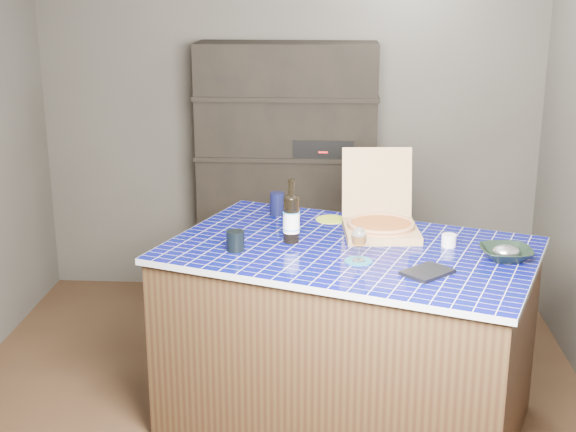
# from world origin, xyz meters

# --- Properties ---
(room) EXTENTS (3.50, 3.50, 3.50)m
(room) POSITION_xyz_m (0.00, 0.00, 1.25)
(room) COLOR #4E3621
(room) RESTS_ON ground
(shelving_unit) EXTENTS (1.20, 0.41, 1.80)m
(shelving_unit) POSITION_xyz_m (0.00, 1.53, 0.90)
(shelving_unit) COLOR black
(shelving_unit) RESTS_ON floor
(kitchen_island) EXTENTS (2.01, 1.63, 0.95)m
(kitchen_island) POSITION_xyz_m (0.41, -0.14, 0.48)
(kitchen_island) COLOR #44301A
(kitchen_island) RESTS_ON floor
(pizza_box) EXTENTS (0.40, 0.47, 0.40)m
(pizza_box) POSITION_xyz_m (0.57, 0.09, 1.01)
(pizza_box) COLOR tan
(pizza_box) RESTS_ON kitchen_island
(mead_bottle) EXTENTS (0.09, 0.09, 0.32)m
(mead_bottle) POSITION_xyz_m (0.12, -0.07, 1.08)
(mead_bottle) COLOR black
(mead_bottle) RESTS_ON kitchen_island
(teal_trivet) EXTENTS (0.13, 0.13, 0.01)m
(teal_trivet) POSITION_xyz_m (0.45, -0.34, 0.96)
(teal_trivet) COLOR #196583
(teal_trivet) RESTS_ON kitchen_island
(wine_glass) EXTENTS (0.07, 0.07, 0.16)m
(wine_glass) POSITION_xyz_m (0.45, -0.34, 1.07)
(wine_glass) COLOR white
(wine_glass) RESTS_ON teal_trivet
(tumbler) EXTENTS (0.09, 0.09, 0.10)m
(tumbler) POSITION_xyz_m (-0.14, -0.21, 1.00)
(tumbler) COLOR black
(tumbler) RESTS_ON kitchen_island
(dvd_case) EXTENTS (0.26, 0.26, 0.02)m
(dvd_case) POSITION_xyz_m (0.75, -0.48, 0.96)
(dvd_case) COLOR black
(dvd_case) RESTS_ON kitchen_island
(bowl) EXTENTS (0.26, 0.26, 0.06)m
(bowl) POSITION_xyz_m (1.13, -0.26, 0.98)
(bowl) COLOR black
(bowl) RESTS_ON kitchen_island
(foil_contents) EXTENTS (0.13, 0.10, 0.06)m
(foil_contents) POSITION_xyz_m (1.13, -0.26, 0.99)
(foil_contents) COLOR silver
(foil_contents) RESTS_ON bowl
(white_jar) EXTENTS (0.07, 0.07, 0.06)m
(white_jar) POSITION_xyz_m (0.89, -0.09, 0.98)
(white_jar) COLOR white
(white_jar) RESTS_ON kitchen_island
(navy_cup) EXTENTS (0.08, 0.08, 0.12)m
(navy_cup) POSITION_xyz_m (0.02, 0.40, 1.02)
(navy_cup) COLOR black
(navy_cup) RESTS_ON kitchen_island
(green_trivet) EXTENTS (0.16, 0.16, 0.01)m
(green_trivet) POSITION_xyz_m (0.31, 0.32, 0.96)
(green_trivet) COLOR #AAC129
(green_trivet) RESTS_ON kitchen_island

